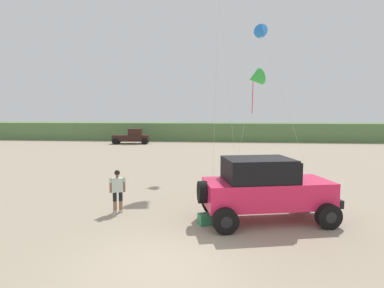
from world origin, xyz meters
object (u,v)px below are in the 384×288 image
Objects in this scene: distant_pickup at (132,136)px; kite_orange_streamer at (263,33)px; kite_black_sled at (255,78)px; person_watching at (118,189)px; jeep at (265,188)px; cooler_box at (207,219)px.

kite_orange_streamer reaches higher than distant_pickup.
kite_orange_streamer is (0.68, 2.10, 3.49)m from kite_black_sled.
kite_black_sled reaches higher than distant_pickup.
jeep is at bearing -3.70° from person_watching.
cooler_box is 13.03m from kite_black_sled.
kite_black_sled reaches higher than cooler_box.
kite_black_sled is (2.63, 11.24, 6.05)m from cooler_box.
person_watching is at bearing -120.76° from kite_black_sled.
person_watching is 13.10m from kite_black_sled.
cooler_box is at bearing -15.17° from person_watching.
person_watching is 0.24× the size of kite_black_sled.
kite_black_sled is (0.59, 10.65, 5.04)m from jeep.
jeep is 0.72× the size of kite_black_sled.
jeep is 8.96× the size of cooler_box.
jeep reaches higher than cooler_box.
jeep is 2.35m from cooler_box.
cooler_box is (-2.04, -0.59, -1.01)m from jeep.
kite_orange_streamer is at bearing 84.28° from jeep.
person_watching is 16.65m from kite_orange_streamer.
jeep is at bearing -9.64° from cooler_box.
cooler_box is 0.12× the size of distant_pickup.
kite_black_sled is 0.67× the size of kite_orange_streamer.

